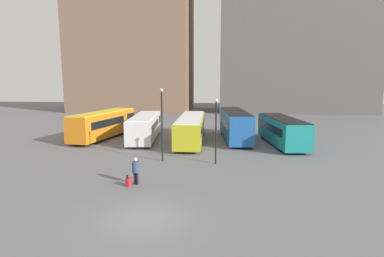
% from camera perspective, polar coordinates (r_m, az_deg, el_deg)
% --- Properties ---
extents(ground_plane, '(160.00, 160.00, 0.00)m').
position_cam_1_polar(ground_plane, '(15.10, -9.04, -16.60)').
color(ground_plane, slate).
extents(building_block_left, '(25.73, 17.14, 27.92)m').
position_cam_1_polar(building_block_left, '(71.58, -10.98, 14.71)').
color(building_block_left, '#7F604C').
rests_on(building_block_left, ground_plane).
extents(building_block_right, '(31.47, 14.22, 32.03)m').
position_cam_1_polar(building_block_right, '(70.77, 18.88, 16.15)').
color(building_block_right, '#5B5656').
rests_on(building_block_right, ground_plane).
extents(bus_0, '(4.21, 11.18, 3.08)m').
position_cam_1_polar(bus_0, '(36.33, -16.36, 0.92)').
color(bus_0, orange).
rests_on(bus_0, ground_plane).
extents(bus_1, '(3.72, 10.84, 2.76)m').
position_cam_1_polar(bus_1, '(34.30, -8.93, 0.44)').
color(bus_1, silver).
rests_on(bus_1, ground_plane).
extents(bus_2, '(2.95, 12.59, 2.75)m').
position_cam_1_polar(bus_2, '(32.84, -0.19, 0.18)').
color(bus_2, gold).
rests_on(bus_2, ground_plane).
extents(bus_3, '(3.37, 10.59, 3.30)m').
position_cam_1_polar(bus_3, '(34.00, 8.15, 0.86)').
color(bus_3, '#1E56A3').
rests_on(bus_3, ground_plane).
extents(bus_4, '(3.74, 10.14, 2.82)m').
position_cam_1_polar(bus_4, '(32.52, 16.72, -0.24)').
color(bus_4, '#19847F').
rests_on(bus_4, ground_plane).
extents(traveler, '(0.56, 0.56, 1.75)m').
position_cam_1_polar(traveler, '(19.44, -10.68, -7.51)').
color(traveler, black).
rests_on(traveler, ground_plane).
extents(suitcase, '(0.35, 0.45, 0.77)m').
position_cam_1_polar(suitcase, '(19.44, -11.96, -9.92)').
color(suitcase, '#B7232D').
rests_on(suitcase, ground_plane).
extents(lamp_post_0, '(0.28, 0.28, 5.95)m').
position_cam_1_polar(lamp_post_0, '(24.38, -5.74, 1.79)').
color(lamp_post_0, black).
rests_on(lamp_post_0, ground_plane).
extents(lamp_post_1, '(0.28, 0.28, 5.19)m').
position_cam_1_polar(lamp_post_1, '(23.48, 4.59, 0.55)').
color(lamp_post_1, black).
rests_on(lamp_post_1, ground_plane).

